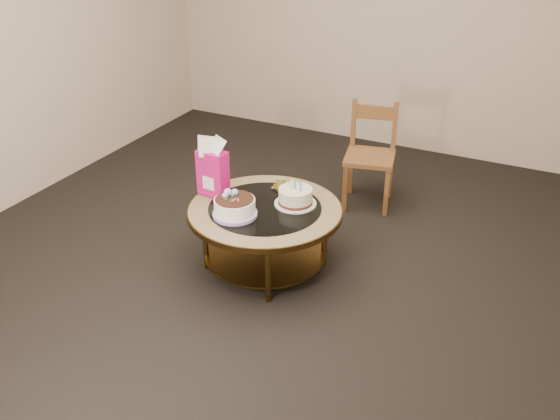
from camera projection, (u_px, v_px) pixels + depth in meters
The scene contains 8 objects.
ground at pixel (266, 266), 4.28m from camera, with size 5.00×5.00×0.00m, color black.
room_walls at pixel (263, 39), 3.55m from camera, with size 4.52×5.02×2.61m.
coffee_table at pixel (265, 218), 4.10m from camera, with size 1.02×1.02×0.46m.
decorated_cake at pixel (235, 208), 3.94m from camera, with size 0.29×0.29×0.17m.
cream_cake at pixel (295, 197), 4.07m from camera, with size 0.28×0.28×0.18m.
gift_bag at pixel (213, 167), 4.14m from camera, with size 0.21×0.16×0.40m.
pillar_candle at pixel (281, 185), 4.29m from camera, with size 0.13×0.13×0.09m.
dining_chair at pixel (370, 155), 4.92m from camera, with size 0.45×0.45×0.82m.
Camera 1 is at (1.69, -3.16, 2.37)m, focal length 40.00 mm.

